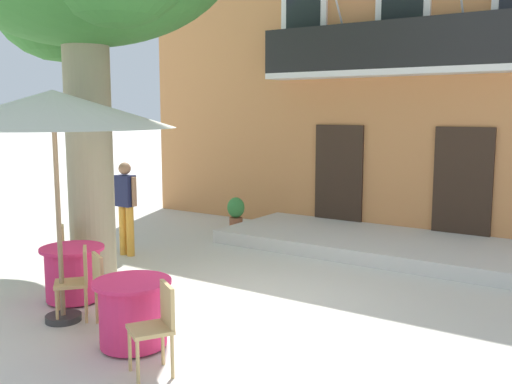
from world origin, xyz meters
TOP-DOWN VIEW (x-y plane):
  - ground_plane at (0.00, 0.00)m, footprint 120.00×120.00m
  - building_facade at (0.26, 6.99)m, footprint 13.00×5.09m
  - entrance_step_platform at (0.26, 3.77)m, footprint 5.73×2.46m
  - cafe_table_near_tree at (-2.01, -1.31)m, footprint 0.86×0.86m
  - cafe_chair_near_tree_0 at (-1.39, -1.74)m, footprint 0.56×0.56m
  - cafe_chair_near_tree_1 at (-2.62, -0.87)m, footprint 0.56×0.56m
  - cafe_table_middle at (-0.18, -1.97)m, footprint 0.86×0.86m
  - cafe_chair_middle_0 at (0.50, -2.29)m, footprint 0.55×0.55m
  - cafe_chair_middle_1 at (-0.89, -1.70)m, footprint 0.54×0.54m
  - cafe_umbrella at (-1.49, -1.89)m, footprint 2.90×2.90m
  - ground_planter_left at (-2.96, 3.82)m, footprint 0.38×0.38m
  - pedestrian_mid_plaza at (-3.28, 0.89)m, footprint 0.53×0.22m

SIDE VIEW (x-z plane):
  - ground_plane at x=0.00m, z-range 0.00..0.00m
  - entrance_step_platform at x=0.26m, z-range 0.00..0.25m
  - cafe_table_near_tree at x=-2.01m, z-range 0.01..0.77m
  - cafe_table_middle at x=-0.18m, z-range 0.01..0.77m
  - ground_planter_left at x=-2.96m, z-range 0.04..0.76m
  - cafe_chair_near_tree_0 at x=-1.39m, z-range 0.07..0.98m
  - cafe_chair_near_tree_1 at x=-2.62m, z-range 0.07..0.98m
  - cafe_chair_middle_0 at x=0.50m, z-range 0.07..0.98m
  - cafe_chair_middle_1 at x=-0.89m, z-range 0.07..0.98m
  - pedestrian_mid_plaza at x=-3.28m, z-range 0.11..1.80m
  - cafe_umbrella at x=-1.49m, z-range 1.19..4.04m
  - building_facade at x=0.26m, z-range 0.00..7.50m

